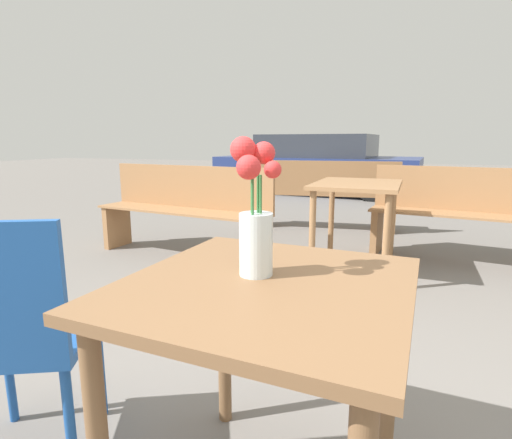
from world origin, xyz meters
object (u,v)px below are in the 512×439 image
object	(u,v)px
flower_vase	(255,221)
bench_far	(324,192)
table_front	(267,324)
table_back	(357,198)
bench_near	(482,211)
bench_middle	(185,207)
cafe_chair	(15,330)
parked_car	(317,165)

from	to	relation	value
flower_vase	bench_far	size ratio (longest dim) A/B	0.21
table_front	table_back	bearing A→B (deg)	89.24
bench_near	bench_middle	size ratio (longest dim) A/B	1.06
flower_vase	table_back	world-z (taller)	flower_vase
bench_middle	table_back	distance (m)	1.59
table_front	bench_middle	size ratio (longest dim) A/B	0.45
table_front	bench_far	size ratio (longest dim) A/B	0.46
table_front	cafe_chair	distance (m)	0.81
bench_near	parked_car	size ratio (longest dim) A/B	0.45
table_front	cafe_chair	size ratio (longest dim) A/B	0.93
flower_vase	bench_middle	xyz separation A→B (m)	(-1.50, 2.34, -0.40)
cafe_chair	bench_far	bearing A→B (deg)	85.36
bench_near	bench_middle	world-z (taller)	same
bench_middle	parked_car	xyz separation A→B (m)	(0.33, 5.17, 0.11)
table_front	bench_far	world-z (taller)	bench_far
table_back	bench_far	bearing A→B (deg)	108.24
flower_vase	bench_far	bearing A→B (deg)	96.32
bench_near	bench_far	xyz separation A→B (m)	(-1.54, 0.92, -0.01)
cafe_chair	table_front	bearing A→B (deg)	6.62
bench_far	table_front	bearing A→B (deg)	-83.08
bench_middle	table_back	world-z (taller)	bench_middle
parked_car	bench_far	bearing A→B (deg)	-78.50
bench_near	parked_car	world-z (taller)	parked_car
table_front	bench_near	world-z (taller)	bench_near
flower_vase	bench_near	xyz separation A→B (m)	(1.11, 2.93, -0.40)
bench_near	table_back	distance (m)	1.21
bench_near	parked_car	bearing A→B (deg)	116.48
flower_vase	table_front	bearing A→B (deg)	-39.28
flower_vase	table_back	xyz separation A→B (m)	(0.08, 2.33, -0.25)
table_front	flower_vase	xyz separation A→B (m)	(-0.05, 0.04, 0.27)
bench_near	bench_far	world-z (taller)	same
flower_vase	cafe_chair	bearing A→B (deg)	-170.21
bench_far	parked_car	size ratio (longest dim) A/B	0.41
bench_near	table_back	size ratio (longest dim) A/B	2.12
table_back	flower_vase	bearing A→B (deg)	-91.89
flower_vase	bench_near	world-z (taller)	flower_vase
flower_vase	bench_middle	size ratio (longest dim) A/B	0.21
cafe_chair	bench_near	size ratio (longest dim) A/B	0.45
bench_near	bench_far	size ratio (longest dim) A/B	1.08
cafe_chair	table_back	bearing A→B (deg)	71.39
bench_middle	parked_car	distance (m)	5.19
flower_vase	cafe_chair	size ratio (longest dim) A/B	0.43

